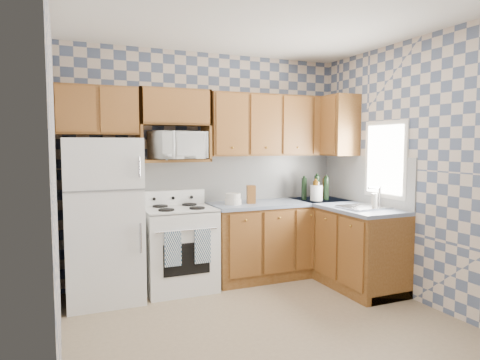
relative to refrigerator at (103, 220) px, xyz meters
name	(u,v)px	position (x,y,z in m)	size (l,w,h in m)	color
floor	(267,326)	(1.27, -1.25, -0.84)	(3.40, 3.40, 0.00)	#826E54
back_wall	(209,167)	(1.27, 0.35, 0.51)	(3.40, 0.02, 2.70)	slate
right_wall	(417,171)	(2.97, -1.25, 0.51)	(0.02, 3.20, 2.70)	slate
backsplash_back	(240,178)	(1.68, 0.34, 0.36)	(2.60, 0.01, 0.56)	white
backsplash_right	(365,179)	(2.96, -0.45, 0.36)	(0.01, 1.60, 0.56)	white
refrigerator	(103,220)	(0.00, 0.00, 0.00)	(0.75, 0.70, 1.68)	white
stove_body	(179,249)	(0.80, 0.03, -0.39)	(0.76, 0.65, 0.90)	white
cooktop	(178,209)	(0.80, 0.03, 0.07)	(0.76, 0.65, 0.03)	silver
backguard	(172,198)	(0.80, 0.30, 0.16)	(0.76, 0.08, 0.17)	white
dish_towel_left	(173,249)	(0.65, -0.32, -0.29)	(0.17, 0.03, 0.36)	navy
dish_towel_right	(203,246)	(0.97, -0.32, -0.29)	(0.17, 0.03, 0.36)	navy
base_cabinets_back	(280,240)	(2.10, 0.05, -0.40)	(1.75, 0.60, 0.88)	#603612
base_cabinets_right	(343,244)	(2.67, -0.45, -0.40)	(0.60, 1.60, 0.88)	#603612
countertop_back	(281,203)	(2.10, 0.05, 0.06)	(1.77, 0.63, 0.04)	slate
countertop_right	(344,206)	(2.67, -0.45, 0.06)	(0.63, 1.60, 0.04)	slate
upper_cabinets_back	(276,126)	(2.10, 0.19, 1.01)	(1.75, 0.33, 0.74)	#603612
upper_cabinets_fridge	(97,111)	(-0.02, 0.19, 1.13)	(0.82, 0.33, 0.50)	#603612
upper_cabinets_right	(333,126)	(2.81, 0.00, 1.01)	(0.33, 0.70, 0.74)	#603612
microwave_shelf	(174,161)	(0.80, 0.19, 0.60)	(0.80, 0.33, 0.03)	#603612
microwave	(178,145)	(0.83, 0.13, 0.77)	(0.57, 0.38, 0.31)	white
sink	(364,208)	(2.67, -0.80, 0.09)	(0.48, 0.40, 0.03)	#B7B7BC
window	(385,159)	(2.96, -0.80, 0.61)	(0.02, 0.66, 0.86)	silver
bottle_0	(317,188)	(2.59, 0.00, 0.23)	(0.07, 0.07, 0.31)	black
bottle_1	(326,189)	(2.69, -0.06, 0.22)	(0.07, 0.07, 0.29)	black
bottle_2	(325,188)	(2.74, 0.04, 0.21)	(0.07, 0.07, 0.27)	#55330A
bottle_3	(316,191)	(2.52, -0.08, 0.20)	(0.07, 0.07, 0.25)	#55330A
bottle_4	(304,189)	(2.44, 0.06, 0.22)	(0.07, 0.07, 0.28)	black
knife_block	(251,194)	(1.69, 0.02, 0.19)	(0.10, 0.10, 0.22)	brown
electric_kettle	(316,193)	(2.54, -0.07, 0.18)	(0.15, 0.15, 0.19)	white
food_containers	(233,199)	(1.46, 0.02, 0.14)	(0.19, 0.19, 0.13)	silver
soap_bottle	(374,201)	(2.74, -0.90, 0.17)	(0.06, 0.06, 0.17)	silver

